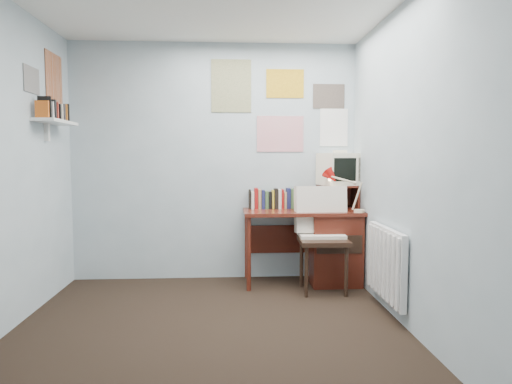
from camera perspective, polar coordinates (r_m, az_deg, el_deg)
ground at (r=3.39m, az=-5.98°, el=-18.28°), size 3.50×3.50×0.00m
back_wall at (r=4.88m, az=-5.20°, el=3.74°), size 3.00×0.02×2.50m
right_wall at (r=3.41m, az=19.96°, el=3.17°), size 0.02×3.50×2.50m
desk at (r=4.81m, az=8.97°, el=-6.45°), size 1.20×0.55×0.76m
desk_chair at (r=4.47m, az=8.41°, el=-6.08°), size 0.52×0.50×0.99m
desk_lamp at (r=4.59m, az=12.82°, el=-0.12°), size 0.31×0.28×0.39m
tv_riser at (r=4.87m, az=10.12°, el=-0.61°), size 0.40×0.30×0.25m
crt_tv at (r=4.88m, az=10.45°, el=3.02°), size 0.47×0.45×0.37m
book_row at (r=4.83m, az=2.65°, el=-0.76°), size 0.60×0.14×0.22m
radiator at (r=4.00m, az=15.95°, el=-8.56°), size 0.09×0.80×0.60m
wall_shelf at (r=4.51m, az=-23.75°, el=8.02°), size 0.20×0.62×0.24m
posters_back at (r=4.93m, az=3.05°, el=10.74°), size 1.20×0.01×0.90m
posters_left at (r=4.59m, az=-25.03°, el=12.70°), size 0.01×0.70×0.60m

